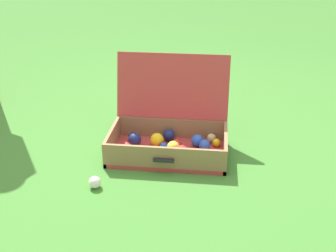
# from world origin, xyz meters

# --- Properties ---
(ground_plane) EXTENTS (16.00, 16.00, 0.00)m
(ground_plane) POSITION_xyz_m (0.00, 0.00, 0.00)
(ground_plane) COLOR #3D7A2D
(open_suitcase) EXTENTS (0.66, 0.51, 0.52)m
(open_suitcase) POSITION_xyz_m (0.05, 0.04, 0.11)
(open_suitcase) COLOR #B23838
(open_suitcase) RESTS_ON ground
(stray_ball_on_grass) EXTENTS (0.06, 0.06, 0.06)m
(stray_ball_on_grass) POSITION_xyz_m (-0.27, -0.40, 0.03)
(stray_ball_on_grass) COLOR white
(stray_ball_on_grass) RESTS_ON ground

